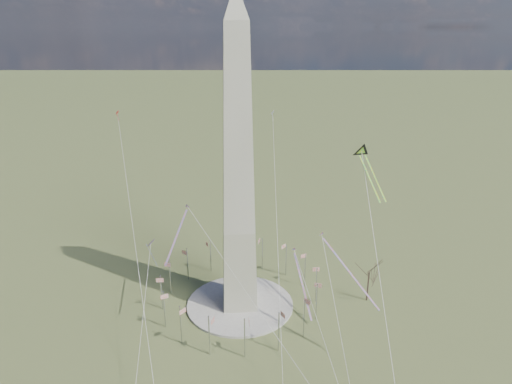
{
  "coord_description": "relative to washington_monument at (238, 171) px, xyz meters",
  "views": [
    {
      "loc": [
        -5.85,
        -132.64,
        89.06
      ],
      "look_at": [
        5.45,
        0.0,
        40.82
      ],
      "focal_mm": 32.0,
      "sensor_mm": 36.0,
      "label": 1
    }
  ],
  "objects": [
    {
      "name": "kite_streamer_left",
      "position": [
        27.73,
        -20.38,
        -20.84
      ],
      "size": [
        13.73,
        19.41,
        15.48
      ],
      "rotation": [
        0.0,
        0.0,
        3.74
      ],
      "color": "#FF5428",
      "rests_on": "ground"
    },
    {
      "name": "plaza",
      "position": [
        0.0,
        0.0,
        -47.55
      ],
      "size": [
        36.0,
        36.0,
        0.8
      ],
      "primitive_type": "cylinder",
      "color": "#BCB7AC",
      "rests_on": "ground"
    },
    {
      "name": "tree_near",
      "position": [
        43.87,
        -0.73,
        -36.22
      ],
      "size": [
        9.4,
        9.4,
        16.45
      ],
      "color": "#442F29",
      "rests_on": "ground"
    },
    {
      "name": "washington_monument",
      "position": [
        0.0,
        0.0,
        0.0
      ],
      "size": [
        15.56,
        15.56,
        100.0
      ],
      "color": "#AAA68E",
      "rests_on": "plaza"
    },
    {
      "name": "flagpole_ring",
      "position": [
        -0.0,
        -0.0,
        -40.68
      ],
      "size": [
        54.4,
        54.4,
        13.0
      ],
      "color": "#B9BDC0",
      "rests_on": "ground"
    },
    {
      "name": "kite_small_red",
      "position": [
        -42.64,
        39.31,
        11.05
      ],
      "size": [
        1.37,
        1.46,
        4.07
      ],
      "rotation": [
        0.0,
        0.0,
        3.05
      ],
      "color": "red",
      "rests_on": "ground"
    },
    {
      "name": "kite_diamond_purple",
      "position": [
        -28.86,
        4.96,
        -26.73
      ],
      "size": [
        2.97,
        3.64,
        10.67
      ],
      "rotation": [
        0.0,
        0.0,
        2.2
      ],
      "color": "#481C81",
      "rests_on": "ground"
    },
    {
      "name": "ground",
      "position": [
        0.0,
        0.0,
        -47.95
      ],
      "size": [
        2000.0,
        2000.0,
        0.0
      ],
      "primitive_type": "plane",
      "color": "#41542A",
      "rests_on": "ground"
    },
    {
      "name": "kite_small_white",
      "position": [
        15.96,
        45.96,
        8.99
      ],
      "size": [
        1.14,
        1.8,
        4.05
      ],
      "rotation": [
        0.0,
        0.0,
        2.7
      ],
      "color": "white",
      "rests_on": "ground"
    },
    {
      "name": "kite_streamer_mid",
      "position": [
        -18.44,
        -2.88,
        -17.04
      ],
      "size": [
        7.29,
        17.69,
        12.63
      ],
      "rotation": [
        0.0,
        0.0,
        2.8
      ],
      "color": "#FF5428",
      "rests_on": "ground"
    },
    {
      "name": "kite_streamer_right",
      "position": [
        20.43,
        1.42,
        -37.32
      ],
      "size": [
        3.86,
        22.39,
        15.38
      ],
      "rotation": [
        0.0,
        0.0,
        3.25
      ],
      "color": "#FF5428",
      "rests_on": "ground"
    },
    {
      "name": "kite_delta_black",
      "position": [
        39.31,
        2.15,
        3.51
      ],
      "size": [
        7.15,
        17.54,
        14.32
      ],
      "rotation": [
        0.0,
        0.0,
        3.31
      ],
      "color": "black",
      "rests_on": "ground"
    }
  ]
}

